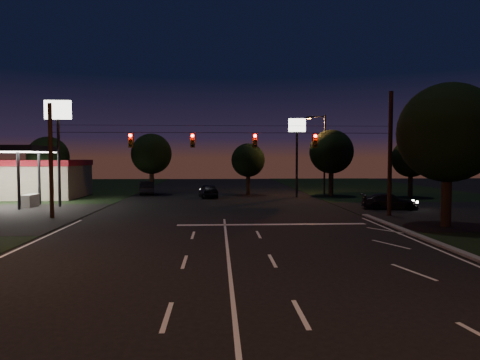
{
  "coord_description": "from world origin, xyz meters",
  "views": [
    {
      "loc": [
        -0.43,
        -15.28,
        4.24
      ],
      "look_at": [
        0.8,
        8.39,
        3.0
      ],
      "focal_mm": 32.0,
      "sensor_mm": 36.0,
      "label": 1
    }
  ],
  "objects": [
    {
      "name": "car_oncoming_a",
      "position": [
        -1.45,
        30.12,
        0.74
      ],
      "size": [
        2.38,
        4.54,
        1.47
      ],
      "primitive_type": "imported",
      "rotation": [
        0.0,
        0.0,
        3.3
      ],
      "color": "black",
      "rests_on": "ground"
    },
    {
      "name": "tree_far_c",
      "position": [
        3.02,
        33.1,
        3.9
      ],
      "size": [
        3.8,
        3.8,
        5.86
      ],
      "color": "black",
      "rests_on": "ground"
    },
    {
      "name": "street_light_right_far",
      "position": [
        11.24,
        32.0,
        5.24
      ],
      "size": [
        2.2,
        0.35,
        9.0
      ],
      "color": "black",
      "rests_on": "ground"
    },
    {
      "name": "tree_right_near",
      "position": [
        13.53,
        10.17,
        5.68
      ],
      "size": [
        6.0,
        6.0,
        8.76
      ],
      "color": "black",
      "rests_on": "ground"
    },
    {
      "name": "tree_far_a",
      "position": [
        -17.98,
        30.12,
        4.26
      ],
      "size": [
        4.2,
        4.2,
        6.42
      ],
      "color": "black",
      "rests_on": "ground"
    },
    {
      "name": "car_cross",
      "position": [
        13.59,
        18.8,
        0.65
      ],
      "size": [
        4.71,
        2.6,
        1.29
      ],
      "primitive_type": "imported",
      "rotation": [
        0.0,
        0.0,
        1.39
      ],
      "color": "black",
      "rests_on": "ground"
    },
    {
      "name": "signal_span",
      "position": [
        -0.0,
        14.96,
        5.5
      ],
      "size": [
        24.0,
        0.4,
        1.56
      ],
      "color": "black",
      "rests_on": "ground"
    },
    {
      "name": "utility_pole_left",
      "position": [
        -12.0,
        15.0,
        0.0
      ],
      "size": [
        0.28,
        0.28,
        8.0
      ],
      "primitive_type": "cylinder",
      "color": "black",
      "rests_on": "ground"
    },
    {
      "name": "tree_far_d",
      "position": [
        12.02,
        31.13,
        4.83
      ],
      "size": [
        4.8,
        4.8,
        7.3
      ],
      "color": "black",
      "rests_on": "ground"
    },
    {
      "name": "ground",
      "position": [
        0.0,
        0.0,
        0.0
      ],
      "size": [
        140.0,
        140.0,
        0.0
      ],
      "primitive_type": "plane",
      "color": "black",
      "rests_on": "ground"
    },
    {
      "name": "utility_pole_right",
      "position": [
        12.0,
        15.0,
        0.0
      ],
      "size": [
        0.3,
        0.3,
        9.0
      ],
      "primitive_type": "cylinder",
      "color": "black",
      "rests_on": "ground"
    },
    {
      "name": "car_oncoming_b",
      "position": [
        -8.69,
        34.66,
        0.76
      ],
      "size": [
        2.4,
        4.85,
        1.53
      ],
      "primitive_type": "imported",
      "rotation": [
        0.0,
        0.0,
        3.32
      ],
      "color": "black",
      "rests_on": "ground"
    },
    {
      "name": "tree_far_e",
      "position": [
        20.02,
        29.11,
        4.11
      ],
      "size": [
        4.0,
        4.0,
        6.18
      ],
      "color": "black",
      "rests_on": "ground"
    },
    {
      "name": "center_line",
      "position": [
        0.0,
        -6.0,
        0.01
      ],
      "size": [
        0.14,
        40.0,
        0.01
      ],
      "primitive_type": "cube",
      "color": "silver",
      "rests_on": "ground"
    },
    {
      "name": "stop_bar",
      "position": [
        3.0,
        11.5,
        0.01
      ],
      "size": [
        12.0,
        0.5,
        0.01
      ],
      "primitive_type": "cube",
      "color": "silver",
      "rests_on": "ground"
    },
    {
      "name": "pole_sign_left_near",
      "position": [
        -14.0,
        22.0,
        6.98
      ],
      "size": [
        2.2,
        0.3,
        9.1
      ],
      "color": "black",
      "rests_on": "ground"
    },
    {
      "name": "gas_station",
      "position": [
        -21.86,
        30.39,
        2.38
      ],
      "size": [
        14.2,
        16.1,
        5.25
      ],
      "color": "gray",
      "rests_on": "ground"
    },
    {
      "name": "pole_sign_right",
      "position": [
        8.0,
        30.0,
        6.24
      ],
      "size": [
        1.8,
        0.3,
        8.4
      ],
      "color": "black",
      "rests_on": "ground"
    },
    {
      "name": "tree_far_b",
      "position": [
        -7.98,
        34.13,
        4.61
      ],
      "size": [
        4.6,
        4.6,
        6.98
      ],
      "color": "black",
      "rests_on": "ground"
    }
  ]
}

